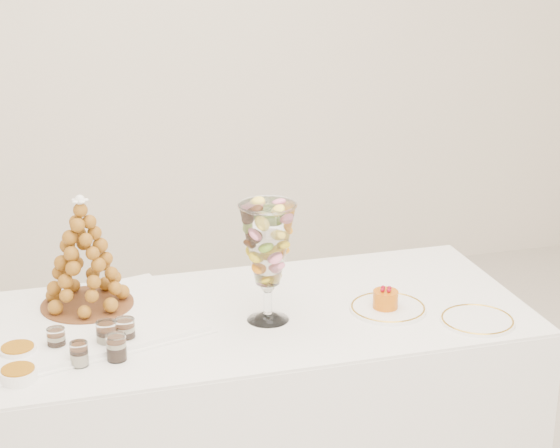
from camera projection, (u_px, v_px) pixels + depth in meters
name	position (u px, v px, depth m)	size (l,w,h in m)	color
buffet_table	(220.00, 422.00, 2.88)	(1.87, 0.76, 0.71)	white
lace_tray	(82.00, 323.00, 2.70)	(0.61, 0.46, 0.02)	white
macaron_vase	(268.00, 246.00, 2.67)	(0.16, 0.16, 0.35)	white
cake_plate	(388.00, 308.00, 2.81)	(0.23, 0.23, 0.01)	white
spare_plate	(477.00, 320.00, 2.73)	(0.22, 0.22, 0.01)	white
verrine_a	(56.00, 340.00, 2.54)	(0.05, 0.05, 0.07)	white
verrine_b	(107.00, 335.00, 2.56)	(0.06, 0.06, 0.08)	white
verrine_c	(125.00, 332.00, 2.59)	(0.06, 0.06, 0.07)	white
verrine_d	(79.00, 354.00, 2.47)	(0.05, 0.05, 0.07)	white
verrine_e	(116.00, 347.00, 2.50)	(0.05, 0.05, 0.07)	white
ramekin_back	(18.00, 353.00, 2.51)	(0.10, 0.10, 0.03)	white
ramekin_front	(18.00, 375.00, 2.40)	(0.10, 0.10, 0.03)	white
croquembouche	(84.00, 253.00, 2.74)	(0.28, 0.28, 0.34)	brown
mousse_cake	(385.00, 299.00, 2.79)	(0.08, 0.08, 0.07)	#C65B09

